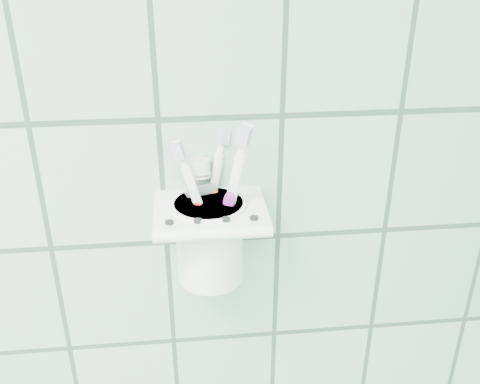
% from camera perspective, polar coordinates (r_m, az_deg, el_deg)
% --- Properties ---
extents(holder_bracket, '(0.13, 0.11, 0.04)m').
position_cam_1_polar(holder_bracket, '(0.64, -3.18, -2.25)').
color(holder_bracket, white).
rests_on(holder_bracket, wall_back).
extents(cup, '(0.09, 0.09, 0.11)m').
position_cam_1_polar(cup, '(0.66, -3.27, -4.89)').
color(cup, white).
rests_on(cup, holder_bracket).
extents(toothbrush_pink, '(0.05, 0.04, 0.18)m').
position_cam_1_polar(toothbrush_pink, '(0.62, -1.86, -2.18)').
color(toothbrush_pink, white).
rests_on(toothbrush_pink, cup).
extents(toothbrush_blue, '(0.05, 0.05, 0.18)m').
position_cam_1_polar(toothbrush_blue, '(0.64, -4.69, -1.39)').
color(toothbrush_blue, white).
rests_on(toothbrush_blue, cup).
extents(toothbrush_orange, '(0.05, 0.04, 0.20)m').
position_cam_1_polar(toothbrush_orange, '(0.64, -2.78, -0.41)').
color(toothbrush_orange, white).
rests_on(toothbrush_orange, cup).
extents(toothpaste_tube, '(0.04, 0.04, 0.14)m').
position_cam_1_polar(toothpaste_tube, '(0.65, -4.18, -1.96)').
color(toothpaste_tube, silver).
rests_on(toothpaste_tube, cup).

